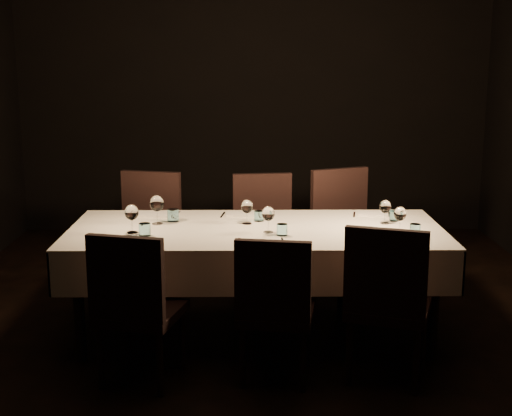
{
  "coord_description": "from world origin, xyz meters",
  "views": [
    {
      "loc": [
        -0.05,
        -4.67,
        1.92
      ],
      "look_at": [
        0.0,
        0.0,
        0.9
      ],
      "focal_mm": 50.0,
      "sensor_mm": 36.0,
      "label": 1
    }
  ],
  "objects_px": {
    "chair_near_center": "(275,303)",
    "chair_near_left": "(135,302)",
    "chair_far_left": "(147,232)",
    "chair_far_right": "(346,229)",
    "chair_near_right": "(387,297)",
    "dining_table": "(256,239)",
    "chair_far_center": "(264,231)"
  },
  "relations": [
    {
      "from": "dining_table",
      "to": "chair_near_center",
      "type": "height_order",
      "value": "chair_near_center"
    },
    {
      "from": "chair_far_center",
      "to": "chair_far_left",
      "type": "bearing_deg",
      "value": 175.94
    },
    {
      "from": "chair_near_left",
      "to": "chair_far_center",
      "type": "height_order",
      "value": "chair_far_center"
    },
    {
      "from": "chair_near_left",
      "to": "chair_near_center",
      "type": "height_order",
      "value": "chair_near_left"
    },
    {
      "from": "chair_near_center",
      "to": "chair_far_center",
      "type": "height_order",
      "value": "chair_far_center"
    },
    {
      "from": "chair_far_center",
      "to": "chair_near_right",
      "type": "bearing_deg",
      "value": -72.83
    },
    {
      "from": "chair_near_center",
      "to": "chair_far_left",
      "type": "relative_size",
      "value": 0.9
    },
    {
      "from": "dining_table",
      "to": "chair_far_right",
      "type": "bearing_deg",
      "value": 47.21
    },
    {
      "from": "chair_near_center",
      "to": "chair_near_left",
      "type": "bearing_deg",
      "value": 10.84
    },
    {
      "from": "dining_table",
      "to": "chair_far_center",
      "type": "xyz_separation_m",
      "value": [
        0.07,
        0.78,
        -0.15
      ]
    },
    {
      "from": "dining_table",
      "to": "chair_far_left",
      "type": "relative_size",
      "value": 2.5
    },
    {
      "from": "dining_table",
      "to": "chair_far_left",
      "type": "distance_m",
      "value": 1.14
    },
    {
      "from": "chair_near_right",
      "to": "chair_far_left",
      "type": "relative_size",
      "value": 0.96
    },
    {
      "from": "chair_near_center",
      "to": "chair_far_right",
      "type": "distance_m",
      "value": 1.65
    },
    {
      "from": "chair_far_left",
      "to": "chair_far_right",
      "type": "xyz_separation_m",
      "value": [
        1.57,
        0.04,
        0.01
      ]
    },
    {
      "from": "chair_far_left",
      "to": "chair_far_right",
      "type": "height_order",
      "value": "chair_far_right"
    },
    {
      "from": "chair_far_center",
      "to": "chair_far_right",
      "type": "distance_m",
      "value": 0.65
    },
    {
      "from": "chair_far_right",
      "to": "chair_near_center",
      "type": "bearing_deg",
      "value": -133.92
    },
    {
      "from": "chair_near_left",
      "to": "chair_near_center",
      "type": "xyz_separation_m",
      "value": [
        0.81,
        0.02,
        -0.02
      ]
    },
    {
      "from": "chair_far_left",
      "to": "chair_far_right",
      "type": "relative_size",
      "value": 0.98
    },
    {
      "from": "chair_near_right",
      "to": "chair_near_center",
      "type": "bearing_deg",
      "value": 18.93
    },
    {
      "from": "chair_near_left",
      "to": "chair_far_right",
      "type": "xyz_separation_m",
      "value": [
        1.43,
        1.55,
        0.04
      ]
    },
    {
      "from": "dining_table",
      "to": "chair_far_left",
      "type": "bearing_deg",
      "value": 138.93
    },
    {
      "from": "chair_far_left",
      "to": "chair_near_center",
      "type": "bearing_deg",
      "value": -44.12
    },
    {
      "from": "chair_near_center",
      "to": "chair_near_right",
      "type": "height_order",
      "value": "chair_near_right"
    },
    {
      "from": "chair_near_right",
      "to": "chair_far_right",
      "type": "xyz_separation_m",
      "value": [
        -0.03,
        1.53,
        0.02
      ]
    },
    {
      "from": "dining_table",
      "to": "chair_near_right",
      "type": "xyz_separation_m",
      "value": [
        0.75,
        -0.75,
        -0.15
      ]
    },
    {
      "from": "dining_table",
      "to": "chair_near_center",
      "type": "distance_m",
      "value": 0.78
    },
    {
      "from": "chair_near_right",
      "to": "chair_far_left",
      "type": "bearing_deg",
      "value": -23.95
    },
    {
      "from": "chair_near_center",
      "to": "chair_far_center",
      "type": "distance_m",
      "value": 1.54
    },
    {
      "from": "chair_far_center",
      "to": "chair_near_center",
      "type": "bearing_deg",
      "value": -95.66
    },
    {
      "from": "chair_near_left",
      "to": "dining_table",
      "type": "bearing_deg",
      "value": -117.61
    }
  ]
}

